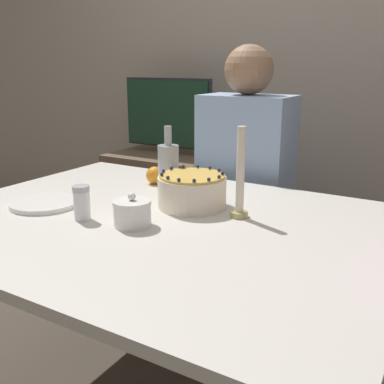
# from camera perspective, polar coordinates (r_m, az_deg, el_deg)

# --- Properties ---
(wall_behind) EXTENTS (8.00, 0.05, 2.60)m
(wall_behind) POSITION_cam_1_polar(r_m,az_deg,el_deg) (2.60, 14.25, 17.91)
(wall_behind) COLOR #ADA393
(wall_behind) RESTS_ON ground_plane
(dining_table) EXTENTS (1.45, 1.10, 0.73)m
(dining_table) POSITION_cam_1_polar(r_m,az_deg,el_deg) (1.44, -4.40, -6.94)
(dining_table) COLOR beige
(dining_table) RESTS_ON ground_plane
(cake) EXTENTS (0.23, 0.23, 0.12)m
(cake) POSITION_cam_1_polar(r_m,az_deg,el_deg) (1.50, 0.00, 0.14)
(cake) COLOR #EFE5CC
(cake) RESTS_ON dining_table
(sugar_bowl) EXTENTS (0.11, 0.11, 0.10)m
(sugar_bowl) POSITION_cam_1_polar(r_m,az_deg,el_deg) (1.34, -7.59, -2.63)
(sugar_bowl) COLOR white
(sugar_bowl) RESTS_ON dining_table
(sugar_shaker) EXTENTS (0.05, 0.05, 0.11)m
(sugar_shaker) POSITION_cam_1_polar(r_m,az_deg,el_deg) (1.42, -13.82, -1.31)
(sugar_shaker) COLOR white
(sugar_shaker) RESTS_ON dining_table
(plate_stack) EXTENTS (0.23, 0.23, 0.02)m
(plate_stack) POSITION_cam_1_polar(r_m,az_deg,el_deg) (1.61, -18.20, -1.34)
(plate_stack) COLOR white
(plate_stack) RESTS_ON dining_table
(candle) EXTENTS (0.06, 0.06, 0.29)m
(candle) POSITION_cam_1_polar(r_m,az_deg,el_deg) (1.39, 6.13, 1.39)
(candle) COLOR tan
(candle) RESTS_ON dining_table
(bottle) EXTENTS (0.08, 0.08, 0.25)m
(bottle) POSITION_cam_1_polar(r_m,az_deg,el_deg) (1.65, -3.02, 3.05)
(bottle) COLOR #B2B7BC
(bottle) RESTS_ON dining_table
(orange_fruit_0) EXTENTS (0.07, 0.07, 0.07)m
(orange_fruit_0) POSITION_cam_1_polar(r_m,az_deg,el_deg) (1.81, -4.75, 2.14)
(orange_fruit_0) COLOR orange
(orange_fruit_0) RESTS_ON dining_table
(person_man_blue_shirt) EXTENTS (0.40, 0.34, 1.27)m
(person_man_blue_shirt) POSITION_cam_1_polar(r_m,az_deg,el_deg) (2.10, 6.68, -1.70)
(person_man_blue_shirt) COLOR #595960
(person_man_blue_shirt) RESTS_ON ground_plane
(side_cabinet) EXTENTS (0.63, 0.51, 0.68)m
(side_cabinet) POSITION_cam_1_polar(r_m,az_deg,el_deg) (2.77, -3.01, -2.00)
(side_cabinet) COLOR brown
(side_cabinet) RESTS_ON ground_plane
(tv_monitor) EXTENTS (0.58, 0.10, 0.44)m
(tv_monitor) POSITION_cam_1_polar(r_m,az_deg,el_deg) (2.65, -3.15, 9.76)
(tv_monitor) COLOR #2D2D33
(tv_monitor) RESTS_ON side_cabinet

